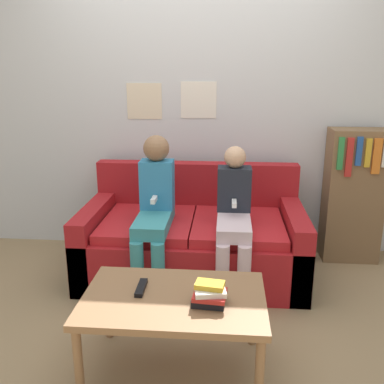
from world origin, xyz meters
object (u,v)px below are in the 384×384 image
person_left (154,205)px  bookshelf (353,195)px  coffee_table (174,304)px  tv_remote (141,288)px  couch (193,240)px  person_right (234,214)px

person_left → bookshelf: same height
coffee_table → bookshelf: 1.99m
bookshelf → tv_remote: bearing=-135.0°
person_left → bookshelf: 1.64m
couch → bookshelf: bookshelf is taller
couch → person_left: person_left is taller
tv_remote → bookshelf: (1.46, 1.46, 0.10)m
person_right → coffee_table: bearing=-108.5°
person_right → tv_remote: bearing=-119.1°
bookshelf → couch: bearing=-164.0°
tv_remote → person_right: bearing=60.2°
person_left → person_right: person_left is taller
coffee_table → couch: bearing=89.6°
person_right → tv_remote: person_right is taller
person_left → bookshelf: bearing=20.4°
coffee_table → bookshelf: (1.28, 1.51, 0.16)m
person_right → bookshelf: 1.14m
coffee_table → person_left: (-0.25, 0.94, 0.22)m
couch → bookshelf: (1.27, 0.37, 0.28)m
couch → person_left: bearing=-142.0°
coffee_table → person_left: 1.00m
person_left → person_right: size_ratio=1.07×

